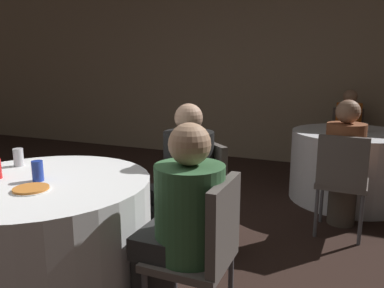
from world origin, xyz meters
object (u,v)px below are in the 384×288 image
object	(u,v)px
chair_near_east	(206,245)
pizza_plate_near	(31,189)
table_near	(46,238)
table_far	(349,166)
person_orange_shirt	(347,135)
person_floral_shirt	(344,166)
person_green_jacket	(178,229)
soda_can_blue	(38,171)
chair_far_north	(347,135)
chair_far_south	(342,176)
chair_near_northeast	(200,190)
person_black_shirt	(180,184)
soda_can_silver	(18,157)

from	to	relation	value
chair_near_east	pizza_plate_near	bearing A→B (deg)	99.35
table_near	table_far	size ratio (longest dim) A/B	1.07
person_orange_shirt	table_near	bearing A→B (deg)	61.33
person_floral_shirt	person_green_jacket	size ratio (longest dim) A/B	1.00
person_orange_shirt	pizza_plate_near	size ratio (longest dim) A/B	5.47
chair_near_east	soda_can_blue	distance (m)	1.10
chair_far_north	chair_far_south	world-z (taller)	same
person_floral_shirt	table_far	bearing A→B (deg)	90.00
chair_near_northeast	pizza_plate_near	distance (m)	1.15
person_orange_shirt	pizza_plate_near	distance (m)	3.91
chair_near_east	soda_can_blue	bearing A→B (deg)	90.41
person_black_shirt	soda_can_silver	world-z (taller)	person_black_shirt
pizza_plate_near	chair_far_south	bearing A→B (deg)	47.92
table_near	table_far	distance (m)	3.09
chair_near_east	table_far	bearing A→B (deg)	-13.90
chair_near_northeast	person_floral_shirt	world-z (taller)	person_floral_shirt
chair_far_south	person_green_jacket	distance (m)	1.74
chair_near_northeast	soda_can_silver	bearing A→B (deg)	69.92
chair_near_northeast	soda_can_blue	bearing A→B (deg)	89.71
pizza_plate_near	chair_near_east	bearing A→B (deg)	9.24
chair_far_south	table_near	bearing A→B (deg)	-133.34
table_far	person_floral_shirt	world-z (taller)	person_floral_shirt
chair_near_northeast	person_black_shirt	world-z (taller)	person_black_shirt
person_floral_shirt	chair_near_northeast	bearing A→B (deg)	-131.71
chair_far_south	soda_can_blue	bearing A→B (deg)	-133.45
table_near	pizza_plate_near	bearing A→B (deg)	-62.10
person_black_shirt	pizza_plate_near	xyz separation A→B (m)	(-0.52, -0.82, 0.15)
chair_near_northeast	soda_can_silver	size ratio (longest dim) A/B	7.18
table_far	soda_can_silver	size ratio (longest dim) A/B	9.87
chair_far_south	pizza_plate_near	bearing A→B (deg)	-129.06
person_black_shirt	pizza_plate_near	size ratio (longest dim) A/B	5.63
chair_near_northeast	chair_far_south	size ratio (longest dim) A/B	1.00
soda_can_silver	table_near	bearing A→B (deg)	-27.01
chair_near_northeast	person_floral_shirt	size ratio (longest dim) A/B	0.76
soda_can_silver	chair_far_south	bearing A→B (deg)	33.81
chair_near_northeast	soda_can_silver	distance (m)	1.28
table_far	chair_near_northeast	world-z (taller)	chair_near_northeast
person_orange_shirt	person_green_jacket	size ratio (longest dim) A/B	0.98
chair_near_northeast	chair_far_south	xyz separation A→B (m)	(0.93, 0.79, 0.00)
pizza_plate_near	chair_far_north	bearing A→B (deg)	67.36
chair_far_north	soda_can_silver	xyz separation A→B (m)	(-2.04, -3.39, 0.27)
chair_far_north	chair_near_east	bearing A→B (deg)	77.79
person_floral_shirt	person_black_shirt	bearing A→B (deg)	-131.45
chair_far_south	person_black_shirt	xyz separation A→B (m)	(-1.04, -0.90, 0.06)
table_near	soda_can_blue	distance (m)	0.43
table_far	person_green_jacket	xyz separation A→B (m)	(-0.80, -2.58, 0.22)
table_far	chair_near_northeast	distance (m)	2.06
person_black_shirt	person_floral_shirt	bearing A→B (deg)	-92.22
chair_far_south	person_black_shirt	world-z (taller)	person_black_shirt
person_floral_shirt	chair_far_north	bearing A→B (deg)	93.19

